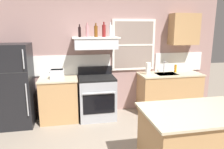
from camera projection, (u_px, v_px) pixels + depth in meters
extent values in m
cube|color=gray|center=(105.00, 54.00, 4.73)|extent=(5.40, 0.06, 2.70)
cube|color=white|center=(53.00, 66.00, 4.52)|extent=(2.50, 0.02, 0.44)
cube|color=white|center=(178.00, 62.00, 5.08)|extent=(1.20, 0.02, 0.44)
cube|color=white|center=(134.00, 45.00, 4.77)|extent=(1.00, 0.04, 1.15)
cube|color=gray|center=(134.00, 45.00, 4.75)|extent=(0.90, 0.01, 1.05)
cube|color=white|center=(134.00, 45.00, 4.75)|extent=(0.90, 0.02, 0.04)
cube|color=black|center=(14.00, 86.00, 4.11)|extent=(0.70, 0.68, 1.64)
cube|color=#333333|center=(7.00, 73.00, 3.72)|extent=(0.69, 0.00, 0.01)
cylinder|color=#A5A8AD|center=(27.00, 100.00, 3.86)|extent=(0.02, 0.02, 0.63)
cylinder|color=#A5A8AD|center=(23.00, 59.00, 3.69)|extent=(0.02, 0.02, 0.35)
cube|color=tan|center=(59.00, 100.00, 4.41)|extent=(0.76, 0.60, 0.88)
cube|color=#C6B793|center=(58.00, 79.00, 4.32)|extent=(0.79, 0.63, 0.03)
cube|color=silver|center=(57.00, 74.00, 4.29)|extent=(0.28, 0.20, 0.19)
cube|color=black|center=(57.00, 70.00, 4.27)|extent=(0.24, 0.16, 0.01)
cube|color=black|center=(50.00, 73.00, 4.26)|extent=(0.02, 0.03, 0.02)
cube|color=#9EA0A5|center=(97.00, 98.00, 4.53)|extent=(0.76, 0.64, 0.87)
cube|color=black|center=(97.00, 78.00, 4.43)|extent=(0.76, 0.64, 0.04)
cube|color=black|center=(95.00, 70.00, 4.68)|extent=(0.76, 0.06, 0.18)
cube|color=black|center=(99.00, 104.00, 4.22)|extent=(0.65, 0.01, 0.40)
cylinder|color=silver|center=(99.00, 93.00, 4.13)|extent=(0.65, 0.03, 0.03)
cube|color=silver|center=(96.00, 44.00, 4.37)|extent=(0.88, 0.48, 0.22)
cube|color=#262628|center=(97.00, 48.00, 4.17)|extent=(0.75, 0.02, 0.04)
cube|color=white|center=(95.00, 38.00, 4.35)|extent=(0.96, 0.52, 0.02)
cylinder|color=black|center=(80.00, 32.00, 4.21)|extent=(0.06, 0.06, 0.21)
cylinder|color=black|center=(79.00, 26.00, 4.18)|extent=(0.02, 0.02, 0.05)
cylinder|color=#C67F84|center=(87.00, 31.00, 4.33)|extent=(0.07, 0.07, 0.23)
cylinder|color=#C67F84|center=(87.00, 24.00, 4.30)|extent=(0.03, 0.03, 0.06)
cylinder|color=brown|center=(96.00, 31.00, 4.28)|extent=(0.07, 0.07, 0.23)
cylinder|color=brown|center=(96.00, 24.00, 4.24)|extent=(0.03, 0.03, 0.06)
cylinder|color=maroon|center=(104.00, 31.00, 4.31)|extent=(0.07, 0.07, 0.25)
cylinder|color=maroon|center=(104.00, 23.00, 4.28)|extent=(0.03, 0.03, 0.06)
cylinder|color=silver|center=(111.00, 31.00, 4.38)|extent=(0.06, 0.06, 0.24)
cylinder|color=silver|center=(110.00, 23.00, 4.34)|extent=(0.03, 0.03, 0.06)
cube|color=tan|center=(169.00, 93.00, 4.89)|extent=(1.40, 0.60, 0.88)
cube|color=#C6B793|center=(170.00, 74.00, 4.79)|extent=(1.43, 0.63, 0.03)
cube|color=#B7BABC|center=(166.00, 74.00, 4.75)|extent=(0.48, 0.36, 0.01)
cylinder|color=silver|center=(164.00, 67.00, 4.85)|extent=(0.03, 0.03, 0.28)
cylinder|color=silver|center=(166.00, 62.00, 4.75)|extent=(0.02, 0.16, 0.02)
cylinder|color=white|center=(148.00, 69.00, 4.66)|extent=(0.11, 0.11, 0.27)
cylinder|color=orange|center=(175.00, 68.00, 4.90)|extent=(0.06, 0.06, 0.18)
cube|color=tan|center=(196.00, 145.00, 2.72)|extent=(1.32, 0.82, 0.88)
cube|color=#C6B793|center=(199.00, 112.00, 2.62)|extent=(1.40, 0.90, 0.03)
cube|color=tan|center=(184.00, 29.00, 4.78)|extent=(0.64, 0.32, 0.70)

